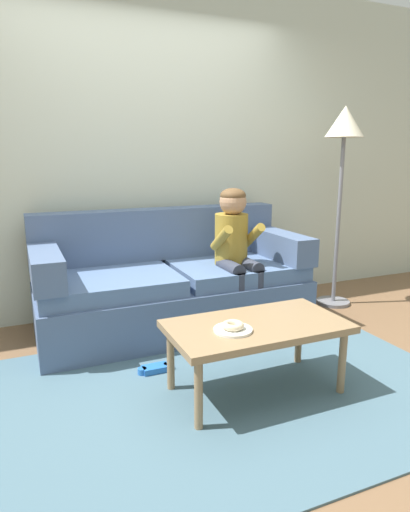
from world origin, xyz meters
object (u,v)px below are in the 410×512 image
object	(u,v)px
person_child	(236,245)
floor_lamp	(343,144)
couch	(171,286)
toy_controller	(155,369)
donut	(233,325)
coffee_table	(257,331)

from	to	relation	value
person_child	floor_lamp	size ratio (longest dim) A/B	0.63
couch	person_child	bearing A→B (deg)	-23.85
toy_controller	person_child	bearing A→B (deg)	24.66
person_child	floor_lamp	distance (m)	1.35
person_child	toy_controller	xyz separation A→B (m)	(-0.82, -0.51, -0.65)
couch	toy_controller	bearing A→B (deg)	-116.60
couch	toy_controller	world-z (taller)	couch
couch	floor_lamp	world-z (taller)	floor_lamp
person_child	toy_controller	distance (m)	1.17
person_child	floor_lamp	world-z (taller)	floor_lamp
donut	floor_lamp	distance (m)	2.22
couch	donut	world-z (taller)	couch
coffee_table	toy_controller	xyz separation A→B (m)	(-0.47, 0.45, -0.35)
couch	donut	xyz separation A→B (m)	(-0.07, -1.22, 0.12)
couch	coffee_table	size ratio (longest dim) A/B	2.05
person_child	floor_lamp	bearing A→B (deg)	7.20
coffee_table	floor_lamp	distance (m)	2.11
floor_lamp	coffee_table	bearing A→B (deg)	-142.81
couch	coffee_table	distance (m)	1.17
coffee_table	floor_lamp	xyz separation A→B (m)	(1.45, 1.10, 1.06)
coffee_table	person_child	bearing A→B (deg)	69.72
floor_lamp	person_child	bearing A→B (deg)	-172.80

